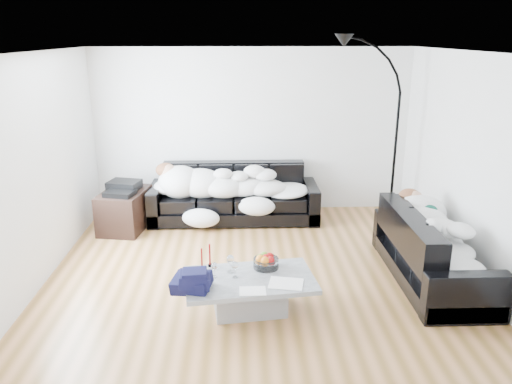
{
  "coord_description": "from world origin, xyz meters",
  "views": [
    {
      "loc": [
        -0.2,
        -5.62,
        2.79
      ],
      "look_at": [
        0.0,
        0.3,
        0.9
      ],
      "focal_mm": 35.0,
      "sensor_mm": 36.0,
      "label": 1
    }
  ],
  "objects_px": {
    "sleeper_back": "(234,181)",
    "sleeper_right": "(435,230)",
    "sofa_back": "(234,194)",
    "av_cabinet": "(125,210)",
    "coffee_table": "(250,294)",
    "wine_glass_b": "(215,270)",
    "candle_right": "(210,255)",
    "floor_lamp": "(396,145)",
    "wine_glass_a": "(230,264)",
    "sofa_right": "(433,247)",
    "wine_glass_c": "(235,270)",
    "shoes": "(276,278)",
    "candle_left": "(202,259)",
    "stereo": "(123,187)",
    "fruit_bowl": "(266,260)"
  },
  "relations": [
    {
      "from": "wine_glass_a",
      "to": "floor_lamp",
      "type": "height_order",
      "value": "floor_lamp"
    },
    {
      "from": "coffee_table",
      "to": "candle_right",
      "type": "distance_m",
      "value": 0.6
    },
    {
      "from": "wine_glass_b",
      "to": "floor_lamp",
      "type": "height_order",
      "value": "floor_lamp"
    },
    {
      "from": "sofa_back",
      "to": "wine_glass_c",
      "type": "relative_size",
      "value": 15.01
    },
    {
      "from": "wine_glass_b",
      "to": "av_cabinet",
      "type": "relative_size",
      "value": 0.19
    },
    {
      "from": "sofa_back",
      "to": "stereo",
      "type": "distance_m",
      "value": 1.67
    },
    {
      "from": "sleeper_right",
      "to": "wine_glass_c",
      "type": "relative_size",
      "value": 10.06
    },
    {
      "from": "sleeper_right",
      "to": "candle_right",
      "type": "xyz_separation_m",
      "value": [
        -2.58,
        -0.36,
        -0.12
      ]
    },
    {
      "from": "coffee_table",
      "to": "candle_left",
      "type": "relative_size",
      "value": 5.76
    },
    {
      "from": "av_cabinet",
      "to": "wine_glass_b",
      "type": "bearing_deg",
      "value": -49.09
    },
    {
      "from": "sofa_back",
      "to": "wine_glass_c",
      "type": "height_order",
      "value": "sofa_back"
    },
    {
      "from": "sleeper_right",
      "to": "wine_glass_b",
      "type": "bearing_deg",
      "value": 103.68
    },
    {
      "from": "sleeper_back",
      "to": "sleeper_right",
      "type": "height_order",
      "value": "sleeper_back"
    },
    {
      "from": "av_cabinet",
      "to": "stereo",
      "type": "height_order",
      "value": "stereo"
    },
    {
      "from": "sofa_right",
      "to": "sleeper_back",
      "type": "relative_size",
      "value": 0.92
    },
    {
      "from": "wine_glass_b",
      "to": "candle_right",
      "type": "bearing_deg",
      "value": 103.44
    },
    {
      "from": "sleeper_back",
      "to": "shoes",
      "type": "height_order",
      "value": "sleeper_back"
    },
    {
      "from": "shoes",
      "to": "floor_lamp",
      "type": "bearing_deg",
      "value": 66.77
    },
    {
      "from": "wine_glass_c",
      "to": "candle_right",
      "type": "xyz_separation_m",
      "value": [
        -0.27,
        0.26,
        0.04
      ]
    },
    {
      "from": "sleeper_right",
      "to": "wine_glass_a",
      "type": "height_order",
      "value": "sleeper_right"
    },
    {
      "from": "sofa_back",
      "to": "candle_right",
      "type": "distance_m",
      "value": 2.47
    },
    {
      "from": "coffee_table",
      "to": "shoes",
      "type": "distance_m",
      "value": 0.73
    },
    {
      "from": "sofa_right",
      "to": "fruit_bowl",
      "type": "bearing_deg",
      "value": 101.78
    },
    {
      "from": "wine_glass_c",
      "to": "shoes",
      "type": "height_order",
      "value": "wine_glass_c"
    },
    {
      "from": "sleeper_back",
      "to": "candle_right",
      "type": "height_order",
      "value": "sleeper_back"
    },
    {
      "from": "wine_glass_c",
      "to": "wine_glass_a",
      "type": "bearing_deg",
      "value": 111.71
    },
    {
      "from": "stereo",
      "to": "candle_right",
      "type": "bearing_deg",
      "value": -42.47
    },
    {
      "from": "wine_glass_a",
      "to": "candle_right",
      "type": "bearing_deg",
      "value": 147.71
    },
    {
      "from": "sofa_right",
      "to": "candle_left",
      "type": "relative_size",
      "value": 8.81
    },
    {
      "from": "candle_left",
      "to": "av_cabinet",
      "type": "relative_size",
      "value": 0.27
    },
    {
      "from": "coffee_table",
      "to": "floor_lamp",
      "type": "xyz_separation_m",
      "value": [
        2.2,
        2.47,
        1.03
      ]
    },
    {
      "from": "sofa_right",
      "to": "wine_glass_c",
      "type": "bearing_deg",
      "value": 105.1
    },
    {
      "from": "sofa_right",
      "to": "candle_right",
      "type": "height_order",
      "value": "sofa_right"
    },
    {
      "from": "wine_glass_b",
      "to": "sleeper_right",
      "type": "bearing_deg",
      "value": 13.68
    },
    {
      "from": "sofa_right",
      "to": "wine_glass_c",
      "type": "relative_size",
      "value": 11.74
    },
    {
      "from": "wine_glass_c",
      "to": "wine_glass_b",
      "type": "bearing_deg",
      "value": 177.43
    },
    {
      "from": "stereo",
      "to": "wine_glass_b",
      "type": "bearing_deg",
      "value": -44.31
    },
    {
      "from": "floor_lamp",
      "to": "sofa_back",
      "type": "bearing_deg",
      "value": 163.72
    },
    {
      "from": "candle_right",
      "to": "coffee_table",
      "type": "bearing_deg",
      "value": -33.68
    },
    {
      "from": "shoes",
      "to": "floor_lamp",
      "type": "distance_m",
      "value": 2.88
    },
    {
      "from": "wine_glass_b",
      "to": "candle_left",
      "type": "relative_size",
      "value": 0.71
    },
    {
      "from": "candle_left",
      "to": "sleeper_right",
      "type": "bearing_deg",
      "value": 8.71
    },
    {
      "from": "sofa_back",
      "to": "av_cabinet",
      "type": "height_order",
      "value": "sofa_back"
    },
    {
      "from": "candle_left",
      "to": "wine_glass_b",
      "type": "bearing_deg",
      "value": -54.92
    },
    {
      "from": "coffee_table",
      "to": "wine_glass_b",
      "type": "distance_m",
      "value": 0.45
    },
    {
      "from": "coffee_table",
      "to": "candle_left",
      "type": "bearing_deg",
      "value": 155.37
    },
    {
      "from": "sofa_back",
      "to": "wine_glass_b",
      "type": "relative_size",
      "value": 15.93
    },
    {
      "from": "wine_glass_a",
      "to": "coffee_table",
      "type": "bearing_deg",
      "value": -35.17
    },
    {
      "from": "sleeper_back",
      "to": "candle_right",
      "type": "relative_size",
      "value": 8.48
    },
    {
      "from": "sofa_back",
      "to": "wine_glass_b",
      "type": "xyz_separation_m",
      "value": [
        -0.18,
        -2.71,
        0.04
      ]
    }
  ]
}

